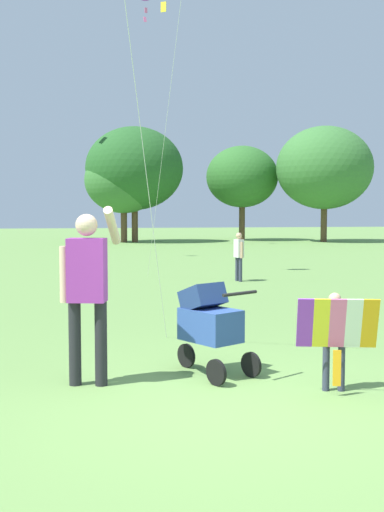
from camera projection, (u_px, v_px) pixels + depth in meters
name	position (u px, v px, depth m)	size (l,w,h in m)	color
ground_plane	(234.00, 409.00, 5.93)	(120.00, 120.00, 0.00)	#668E47
treeline_distant	(127.00, 173.00, 35.69)	(35.71, 6.98, 6.63)	brown
child_with_butterfly_kite	(335.00, 331.00, 6.42)	(0.81, 0.45, 1.01)	#33384C
person_adult_flyer	(87.00, 283.00, 6.65)	(0.66, 0.55, 1.88)	#232328
stroller	(209.00, 321.00, 7.13)	(0.86, 1.08, 1.03)	black
person_red_shirt	(239.00, 253.00, 16.45)	(0.23, 0.40, 1.26)	#33384C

